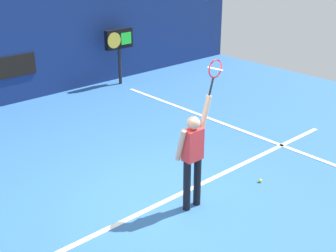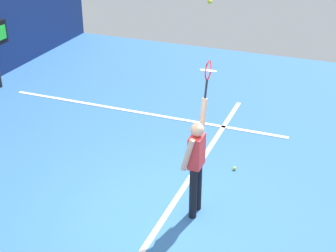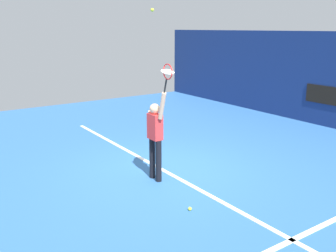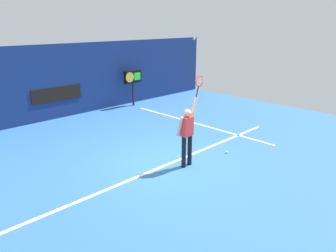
# 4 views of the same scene
# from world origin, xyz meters

# --- Properties ---
(ground_plane) EXTENTS (18.00, 18.00, 0.00)m
(ground_plane) POSITION_xyz_m (0.00, 0.00, 0.00)
(ground_plane) COLOR #2D609E
(court_baseline) EXTENTS (10.00, 0.10, 0.01)m
(court_baseline) POSITION_xyz_m (0.00, -0.03, 0.01)
(court_baseline) COLOR white
(court_baseline) RESTS_ON ground_plane
(court_sideline) EXTENTS (0.10, 7.00, 0.01)m
(court_sideline) POSITION_xyz_m (3.58, 2.00, 0.01)
(court_sideline) COLOR white
(court_sideline) RESTS_ON ground_plane
(tennis_player) EXTENTS (0.64, 0.31, 1.98)m
(tennis_player) POSITION_xyz_m (0.30, -0.46, 1.01)
(tennis_player) COLOR black
(tennis_player) RESTS_ON ground_plane
(tennis_racket) EXTENTS (0.39, 0.27, 0.63)m
(tennis_racket) POSITION_xyz_m (0.76, -0.46, 2.36)
(tennis_racket) COLOR black
(scoreboard_clock) EXTENTS (0.96, 0.20, 1.74)m
(scoreboard_clock) POSITION_xyz_m (3.71, 6.19, 1.36)
(scoreboard_clock) COLOR black
(scoreboard_clock) RESTS_ON ground_plane
(spare_ball) EXTENTS (0.07, 0.07, 0.07)m
(spare_ball) POSITION_xyz_m (1.88, -0.74, 0.03)
(spare_ball) COLOR #CCE033
(spare_ball) RESTS_ON ground_plane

